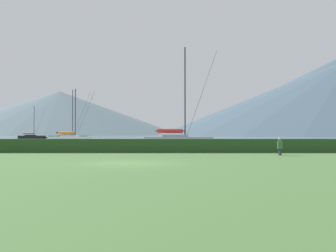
% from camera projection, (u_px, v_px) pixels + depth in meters
% --- Properties ---
extents(ground_plane, '(1000.00, 1000.00, 0.00)m').
position_uv_depth(ground_plane, '(128.00, 163.00, 18.71)').
color(ground_plane, '#477038').
extents(harbor_water, '(320.00, 246.00, 0.00)m').
position_uv_depth(harbor_water, '(164.00, 137.00, 155.67)').
color(harbor_water, slate).
rests_on(harbor_water, ground_plane).
extents(hedge_line, '(80.00, 1.20, 1.08)m').
position_uv_depth(hedge_line, '(143.00, 146.00, 29.71)').
color(hedge_line, '#284C23').
rests_on(hedge_line, ground_plane).
extents(sailboat_slip_0, '(7.93, 3.48, 8.50)m').
position_uv_depth(sailboat_slip_0, '(73.00, 139.00, 57.95)').
color(sailboat_slip_0, white).
rests_on(sailboat_slip_0, harbor_water).
extents(sailboat_slip_1, '(7.69, 2.63, 8.73)m').
position_uv_depth(sailboat_slip_1, '(33.00, 137.00, 96.97)').
color(sailboat_slip_1, black).
rests_on(sailboat_slip_1, harbor_water).
extents(sailboat_slip_2, '(8.27, 2.58, 9.96)m').
position_uv_depth(sailboat_slip_2, '(71.00, 138.00, 71.35)').
color(sailboat_slip_2, '#236B38').
rests_on(sailboat_slip_2, harbor_water).
extents(sailboat_slip_4, '(8.76, 3.37, 11.13)m').
position_uv_depth(sailboat_slip_4, '(181.00, 141.00, 41.23)').
color(sailboat_slip_4, '#9E9EA3').
rests_on(sailboat_slip_4, harbor_water).
extents(person_seated_viewer, '(0.36, 0.57, 1.25)m').
position_uv_depth(person_seated_viewer, '(281.00, 145.00, 25.59)').
color(person_seated_viewer, '#2D3347').
rests_on(person_seated_viewer, ground_plane).
extents(distant_hill_central_peak, '(266.43, 266.43, 47.96)m').
position_uv_depth(distant_hill_central_peak, '(60.00, 113.00, 404.72)').
color(distant_hill_central_peak, slate).
rests_on(distant_hill_central_peak, ground_plane).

